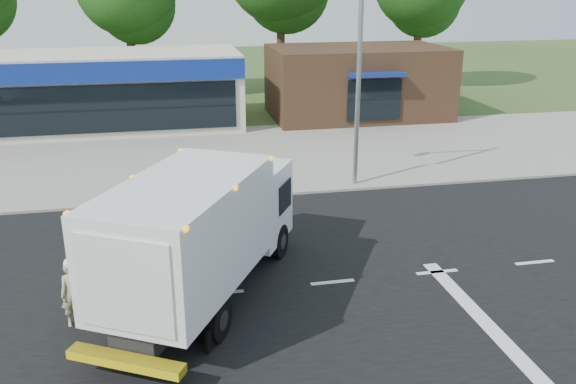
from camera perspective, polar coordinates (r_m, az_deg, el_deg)
The scene contains 10 objects.
ground at distance 16.53m, azimuth 4.19°, elevation -8.46°, with size 120.00×120.00×0.00m, color #385123.
road_asphalt at distance 16.53m, azimuth 4.19°, elevation -8.45°, with size 60.00×14.00×0.02m, color black.
sidewalk at distance 23.87m, azimuth -1.08°, elevation 0.69°, with size 60.00×2.40×0.12m, color gray.
parking_apron at distance 29.36m, azimuth -3.15°, elevation 4.15°, with size 60.00×9.00×0.02m, color gray.
lane_markings at distance 15.80m, azimuth 10.32°, elevation -10.07°, with size 55.20×7.00×0.01m.
ems_box_truck at distance 15.01m, azimuth -8.08°, elevation -3.26°, with size 5.83×7.92×3.43m.
emergency_worker at distance 15.12m, azimuth -19.45°, elevation -8.82°, with size 0.67×0.53×1.71m.
retail_strip_mall at distance 34.79m, azimuth -19.75°, elevation 8.84°, with size 18.00×6.20×4.00m.
brown_storefront at distance 36.24m, azimuth 6.52°, elevation 10.20°, with size 10.00×6.70×4.00m.
traffic_signal_pole at distance 22.75m, azimuth 5.10°, elevation 12.28°, with size 3.51×0.25×8.00m.
Camera 1 is at (-4.09, -14.04, 7.70)m, focal length 38.00 mm.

